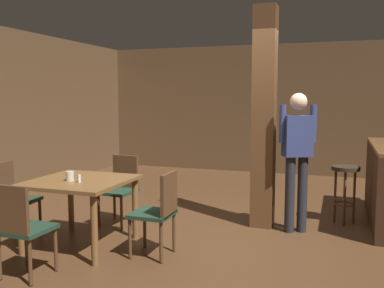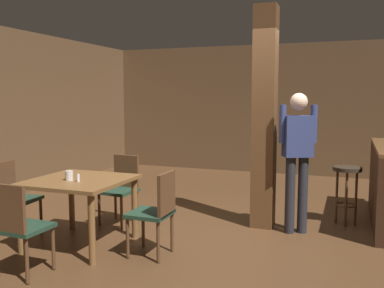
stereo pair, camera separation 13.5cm
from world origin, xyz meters
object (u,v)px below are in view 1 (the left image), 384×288
Objects in this scene: dining_table at (80,190)px; chair_north at (121,186)px; chair_east at (159,209)px; chair_south at (21,225)px; standing_person at (297,152)px; bar_stool_near at (345,180)px; napkin_cup at (70,176)px; chair_west at (12,196)px; salt_shaker at (79,178)px.

dining_table is 0.92m from chair_north.
dining_table is 1.16× the size of chair_east.
chair_east is at bearing 44.02° from chair_south.
chair_north is (0.01, 0.91, -0.14)m from dining_table.
chair_east is 0.52× the size of standing_person.
bar_stool_near reaches higher than dining_table.
chair_south is 8.50× the size of napkin_cup.
chair_south is 1.00× the size of chair_west.
chair_west reaches higher than salt_shaker.
salt_shaker is (0.08, -0.13, 0.16)m from dining_table.
standing_person reaches higher than chair_east.
standing_person is at bearing 30.54° from dining_table.
dining_table is 0.96m from chair_east.
bar_stool_near is at bearing 45.26° from chair_south.
salt_shaker is at bearing -7.11° from chair_west.
chair_east is at bearing -0.03° from dining_table.
chair_north is 0.52× the size of standing_person.
bar_stool_near is at bearing 34.27° from dining_table.
chair_south is 1.34m from chair_east.
chair_north is 10.48× the size of salt_shaker.
bar_stool_near is (2.86, 2.00, -0.23)m from napkin_cup.
chair_south is at bearing -134.74° from bar_stool_near.
standing_person is (2.28, 1.41, 0.19)m from napkin_cup.
bar_stool_near is (2.72, 2.04, -0.22)m from salt_shaker.
chair_west is 10.48× the size of salt_shaker.
chair_east is at bearing 8.50° from salt_shaker.
chair_east is (0.95, -0.00, -0.14)m from dining_table.
chair_east is at bearing -134.18° from standing_person.
napkin_cup is (-1.01, -0.10, 0.31)m from chair_east.
napkin_cup is (-0.05, 0.83, 0.31)m from chair_south.
chair_east is 1.89m from standing_person.
chair_east is 1.00× the size of chair_west.
dining_table is at bearing -145.73° from bar_stool_near.
standing_person is (2.22, 1.31, 0.36)m from dining_table.
chair_south is 1.84m from chair_north.
salt_shaker is (0.14, -0.03, -0.01)m from napkin_cup.
chair_east reaches higher than dining_table.
standing_person is at bearing 45.06° from chair_south.
salt_shaker is 0.11× the size of bar_stool_near.
standing_person is 2.25× the size of bar_stool_near.
chair_west and chair_north have the same top height.
dining_table is 0.60× the size of standing_person.
chair_south reaches higher than dining_table.
chair_east reaches higher than salt_shaker.
standing_person is at bearing 33.90° from salt_shaker.
chair_north is at bearing -160.37° from bar_stool_near.
salt_shaker is (1.03, -0.13, 0.30)m from chair_west.
bar_stool_near is (2.80, 1.91, -0.07)m from dining_table.
chair_north is at bearing 43.60° from chair_west.
salt_shaker is at bearing -13.19° from napkin_cup.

